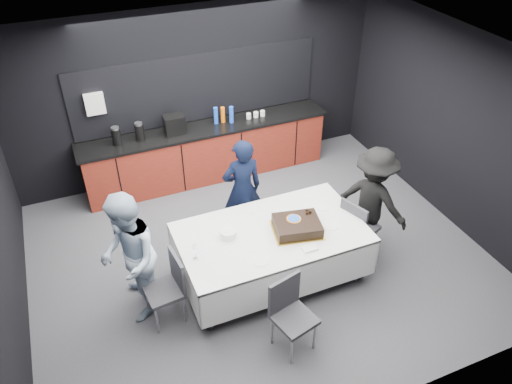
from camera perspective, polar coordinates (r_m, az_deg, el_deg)
ground at (r=6.99m, az=0.32°, el=-7.43°), size 6.00×6.00×0.00m
room_shell at (r=5.87m, az=0.38°, el=5.87°), size 6.04×5.04×2.82m
kitchenette at (r=8.34m, az=-5.77°, el=5.04°), size 4.10×0.64×2.05m
party_table at (r=6.29m, az=1.77°, el=-5.49°), size 2.32×1.32×0.78m
cake_assembly at (r=6.18m, az=4.72°, el=-3.88°), size 0.69×0.60×0.18m
plate_stack at (r=6.10m, az=-3.20°, el=-4.74°), size 0.21×0.21×0.10m
loose_plate_near at (r=5.81m, az=0.50°, el=-7.77°), size 0.22×0.22×0.01m
loose_plate_right_a at (r=6.63m, az=7.67°, el=-1.72°), size 0.18×0.18×0.01m
loose_plate_right_b at (r=6.35m, az=8.60°, el=-3.77°), size 0.20×0.20×0.01m
loose_plate_far at (r=6.53m, az=-0.46°, el=-1.99°), size 0.18×0.18×0.01m
fork_pile at (r=5.97m, az=6.17°, el=-6.44°), size 0.18×0.11×0.03m
champagne_flute at (r=5.77m, az=-7.01°, el=-6.41°), size 0.06×0.06×0.22m
chair_left at (r=5.98m, az=-9.84°, el=-10.30°), size 0.46×0.46×0.92m
chair_right at (r=6.81m, az=11.43°, el=-3.70°), size 0.54×0.54×0.92m
chair_near at (r=5.65m, az=3.90°, el=-13.25°), size 0.51×0.51×0.92m
person_center at (r=6.91m, az=-1.58°, el=0.33°), size 0.58×0.39×1.55m
person_left at (r=5.92m, az=-14.31°, el=-7.34°), size 0.72×0.88×1.69m
person_right at (r=6.88m, az=13.17°, el=-0.88°), size 1.00×1.16×1.56m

